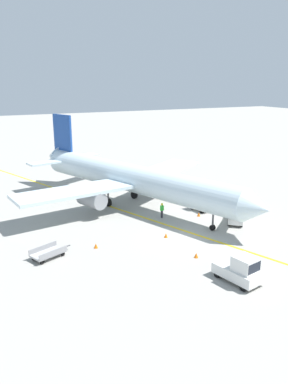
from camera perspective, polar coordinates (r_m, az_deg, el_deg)
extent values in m
plane|color=#9E9B93|center=(37.28, 5.40, -6.96)|extent=(300.00, 300.00, 0.00)
cube|color=yellow|center=(41.42, 2.10, -4.48)|extent=(26.98, 75.52, 0.01)
cylinder|color=silver|center=(45.82, -1.69, 2.07)|extent=(13.12, 29.38, 3.30)
cone|color=silver|center=(36.51, 16.46, -2.29)|extent=(3.85, 3.34, 3.23)
cone|color=silver|center=(58.31, -13.11, 5.11)|extent=(3.89, 3.69, 3.14)
cube|color=silver|center=(52.23, 3.03, 3.36)|extent=(13.38, 10.54, 0.36)
cylinder|color=gray|center=(50.62, 2.66, 1.79)|extent=(2.86, 3.65, 1.90)
cube|color=silver|center=(42.38, -10.35, 0.08)|extent=(13.46, 6.06, 0.36)
cylinder|color=gray|center=(42.83, -7.73, -1.02)|extent=(2.86, 3.65, 1.90)
cube|color=navy|center=(55.77, -11.97, 8.50)|extent=(1.60, 3.86, 5.20)
cube|color=silver|center=(57.74, -9.08, 5.23)|extent=(5.63, 4.35, 0.24)
cube|color=silver|center=(54.42, -14.12, 4.28)|extent=(5.53, 3.19, 0.24)
cylinder|color=#4C4C51|center=(39.33, 10.19, -3.46)|extent=(0.20, 0.20, 3.12)
cylinder|color=black|center=(39.77, 10.10, -5.19)|extent=(0.52, 0.64, 0.56)
cylinder|color=#4C4C51|center=(49.17, -1.47, 0.78)|extent=(0.20, 0.20, 3.12)
cylinder|color=black|center=(49.46, -1.47, -0.43)|extent=(0.65, 1.02, 0.96)
cylinder|color=#4C4C51|center=(46.30, -5.34, -0.26)|extent=(0.20, 0.20, 3.12)
cylinder|color=black|center=(46.62, -5.31, -1.54)|extent=(0.65, 1.02, 0.96)
cube|color=black|center=(37.30, 13.80, -1.14)|extent=(2.98, 1.88, 0.60)
cube|color=silver|center=(30.44, 13.70, -11.49)|extent=(2.54, 3.89, 0.80)
cube|color=silver|center=(29.68, 14.77, -10.26)|extent=(1.80, 1.88, 1.10)
cube|color=black|center=(29.27, 15.98, -10.75)|extent=(1.41, 0.34, 0.77)
cylinder|color=black|center=(30.55, 16.50, -12.45)|extent=(0.33, 0.63, 0.60)
cylinder|color=black|center=(29.39, 14.57, -13.50)|extent=(0.33, 0.63, 0.60)
cylinder|color=black|center=(31.88, 12.81, -10.90)|extent=(0.33, 0.63, 0.60)
cylinder|color=black|center=(30.77, 10.83, -11.82)|extent=(0.33, 0.63, 0.60)
cube|color=silver|center=(45.29, 8.44, -1.95)|extent=(1.55, 2.53, 0.70)
cube|color=silver|center=(45.32, 8.14, -0.73)|extent=(1.15, 1.19, 1.10)
cube|color=black|center=(45.70, 7.72, -0.58)|extent=(0.98, 0.19, 0.77)
cylinder|color=black|center=(45.66, 7.21, -2.22)|extent=(0.28, 0.62, 0.60)
cylinder|color=black|center=(46.35, 8.26, -1.98)|extent=(0.28, 0.62, 0.60)
cylinder|color=black|center=(44.46, 8.60, -2.78)|extent=(0.28, 0.62, 0.60)
cylinder|color=black|center=(45.17, 9.65, -2.53)|extent=(0.28, 0.62, 0.60)
cube|color=silver|center=(42.41, 13.37, -3.56)|extent=(3.55, 3.90, 0.60)
cylinder|color=black|center=(41.29, 14.25, -4.62)|extent=(0.55, 0.61, 0.60)
cylinder|color=black|center=(41.24, 12.48, -4.52)|extent=(0.55, 0.61, 0.60)
cylinder|color=black|center=(43.79, 14.16, -3.40)|extent=(0.55, 0.61, 0.60)
cylinder|color=black|center=(43.75, 12.49, -3.31)|extent=(0.55, 0.61, 0.60)
cube|color=black|center=(41.54, 13.46, -2.60)|extent=(3.83, 4.45, 1.76)
cube|color=yellow|center=(41.52, 14.09, -2.48)|extent=(3.21, 3.96, 1.84)
cube|color=yellow|center=(41.49, 12.85, -2.41)|extent=(3.21, 3.96, 1.84)
cube|color=#A5A5A8|center=(34.19, -13.99, -8.80)|extent=(3.16, 2.44, 0.16)
cube|color=#4C4C51|center=(35.17, -11.50, -7.95)|extent=(0.86, 0.41, 0.08)
cylinder|color=#4C4C51|center=(35.41, -10.92, -7.74)|extent=(0.12, 0.12, 0.05)
cube|color=gray|center=(34.67, -14.74, -8.04)|extent=(2.62, 1.10, 0.50)
cube|color=gray|center=(33.52, -13.27, -8.80)|extent=(2.62, 1.10, 0.50)
cylinder|color=black|center=(35.29, -13.12, -8.39)|extent=(0.38, 0.25, 0.36)
cylinder|color=black|center=(34.39, -11.93, -8.98)|extent=(0.38, 0.25, 0.36)
cylinder|color=black|center=(34.25, -16.00, -9.39)|extent=(0.38, 0.25, 0.36)
cylinder|color=black|center=(33.33, -14.85, -10.03)|extent=(0.38, 0.25, 0.36)
cylinder|color=#26262D|center=(42.62, 2.66, -3.27)|extent=(0.24, 0.24, 0.85)
cube|color=green|center=(42.39, 2.67, -2.38)|extent=(0.36, 0.22, 0.56)
sphere|color=tan|center=(42.27, 2.68, -1.87)|extent=(0.20, 0.20, 0.20)
sphere|color=yellow|center=(42.25, 2.68, -1.80)|extent=(0.24, 0.24, 0.24)
cone|color=orange|center=(33.67, 7.73, -9.26)|extent=(0.36, 0.36, 0.44)
cone|color=orange|center=(43.52, 8.11, -3.30)|extent=(0.36, 0.36, 0.44)
cone|color=orange|center=(35.42, -7.14, -7.91)|extent=(0.36, 0.36, 0.44)
cone|color=orange|center=(37.48, 3.27, -6.42)|extent=(0.36, 0.36, 0.44)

